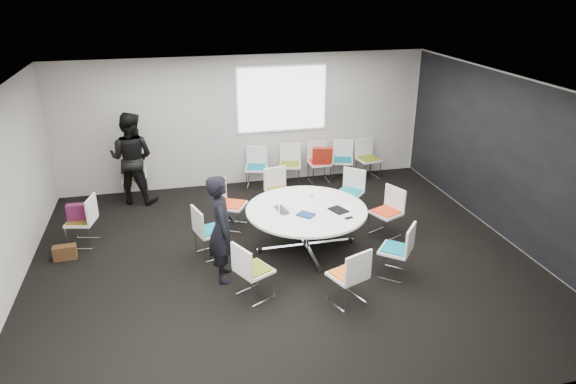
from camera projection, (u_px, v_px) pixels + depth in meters
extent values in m
cube|color=black|center=(282.00, 259.00, 8.46)|extent=(8.00, 7.00, 0.04)
cube|color=white|center=(281.00, 87.00, 7.36)|extent=(8.00, 7.00, 0.04)
cube|color=#A8A39E|center=(245.00, 121.00, 11.06)|extent=(8.00, 0.04, 2.80)
cube|color=#A8A39E|center=(365.00, 314.00, 4.76)|extent=(8.00, 0.04, 2.80)
cube|color=#A8A39E|center=(510.00, 159.00, 8.77)|extent=(0.04, 7.00, 2.80)
cube|color=black|center=(509.00, 159.00, 8.76)|extent=(0.01, 6.94, 2.74)
cube|color=silver|center=(306.00, 245.00, 8.78)|extent=(0.90, 0.90, 0.08)
cylinder|color=silver|center=(306.00, 228.00, 8.65)|extent=(0.10, 0.10, 0.65)
cylinder|color=white|center=(306.00, 210.00, 8.52)|extent=(2.01, 2.01, 0.04)
cube|color=white|center=(282.00, 99.00, 11.01)|extent=(1.90, 0.03, 1.35)
cube|color=silver|center=(385.00, 225.00, 9.12)|extent=(0.55, 0.55, 0.42)
cube|color=white|center=(386.00, 213.00, 9.03)|extent=(0.59, 0.60, 0.04)
cube|color=red|center=(386.00, 212.00, 9.02)|extent=(0.51, 0.52, 0.03)
cube|color=white|center=(395.00, 198.00, 9.05)|extent=(0.22, 0.44, 0.42)
cube|color=silver|center=(349.00, 204.00, 9.93)|extent=(0.59, 0.59, 0.42)
cube|color=white|center=(349.00, 193.00, 9.85)|extent=(0.64, 0.64, 0.04)
cube|color=#0A7F82|center=(350.00, 192.00, 9.83)|extent=(0.55, 0.55, 0.03)
cube|color=white|center=(354.00, 179.00, 9.92)|extent=(0.36, 0.34, 0.42)
cube|color=silver|center=(279.00, 203.00, 9.99)|extent=(0.49, 0.49, 0.42)
cube|color=white|center=(279.00, 192.00, 9.90)|extent=(0.53, 0.52, 0.04)
cube|color=olive|center=(279.00, 191.00, 9.89)|extent=(0.46, 0.45, 0.03)
cube|color=white|center=(275.00, 177.00, 9.99)|extent=(0.46, 0.12, 0.42)
cube|color=silver|center=(233.00, 217.00, 9.42)|extent=(0.57, 0.57, 0.42)
cube|color=white|center=(233.00, 205.00, 9.33)|extent=(0.60, 0.61, 0.04)
cube|color=red|center=(233.00, 204.00, 9.31)|extent=(0.52, 0.53, 0.03)
cube|color=white|center=(221.00, 193.00, 9.29)|extent=(0.25, 0.42, 0.42)
cube|color=silver|center=(211.00, 244.00, 8.48)|extent=(0.53, 0.53, 0.42)
cube|color=white|center=(211.00, 231.00, 8.39)|extent=(0.56, 0.57, 0.04)
cube|color=#096D87|center=(211.00, 230.00, 8.37)|extent=(0.48, 0.50, 0.03)
cube|color=white|center=(198.00, 222.00, 8.20)|extent=(0.17, 0.45, 0.42)
cube|color=silver|center=(255.00, 284.00, 7.37)|extent=(0.57, 0.57, 0.42)
cube|color=white|center=(254.00, 270.00, 7.28)|extent=(0.60, 0.61, 0.04)
cube|color=#657417|center=(254.00, 268.00, 7.27)|extent=(0.52, 0.53, 0.03)
cube|color=white|center=(242.00, 261.00, 7.06)|extent=(0.24, 0.43, 0.42)
cube|color=silver|center=(347.00, 289.00, 7.25)|extent=(0.55, 0.55, 0.42)
cube|color=white|center=(347.00, 275.00, 7.16)|extent=(0.59, 0.58, 0.04)
cube|color=orange|center=(347.00, 273.00, 7.14)|extent=(0.51, 0.50, 0.03)
cube|color=white|center=(358.00, 267.00, 6.91)|extent=(0.44, 0.20, 0.42)
cube|color=silver|center=(394.00, 263.00, 7.90)|extent=(0.59, 0.59, 0.42)
cube|color=white|center=(395.00, 250.00, 7.81)|extent=(0.63, 0.64, 0.04)
cube|color=#07677B|center=(395.00, 248.00, 7.80)|extent=(0.55, 0.55, 0.03)
cube|color=white|center=(410.00, 240.00, 7.64)|extent=(0.33, 0.37, 0.42)
cube|color=silver|center=(257.00, 178.00, 11.21)|extent=(0.51, 0.51, 0.42)
cube|color=white|center=(256.00, 168.00, 11.12)|extent=(0.55, 0.54, 0.04)
cube|color=#0B687B|center=(256.00, 167.00, 11.11)|extent=(0.48, 0.47, 0.03)
cube|color=white|center=(257.00, 155.00, 11.23)|extent=(0.45, 0.15, 0.42)
cube|color=silver|center=(290.00, 175.00, 11.39)|extent=(0.51, 0.51, 0.42)
cube|color=white|center=(290.00, 165.00, 11.30)|extent=(0.56, 0.54, 0.04)
cube|color=olive|center=(290.00, 164.00, 11.29)|extent=(0.49, 0.47, 0.03)
cube|color=white|center=(290.00, 152.00, 11.40)|extent=(0.45, 0.15, 0.42)
cube|color=silver|center=(319.00, 173.00, 11.52)|extent=(0.43, 0.43, 0.42)
cube|color=white|center=(319.00, 163.00, 11.43)|extent=(0.47, 0.45, 0.04)
cube|color=red|center=(319.00, 162.00, 11.42)|extent=(0.41, 0.39, 0.03)
cube|color=white|center=(317.00, 150.00, 11.53)|extent=(0.46, 0.04, 0.42)
cube|color=silver|center=(342.00, 171.00, 11.65)|extent=(0.53, 0.53, 0.42)
cube|color=white|center=(343.00, 161.00, 11.56)|extent=(0.58, 0.57, 0.04)
cube|color=#0A627E|center=(343.00, 160.00, 11.55)|extent=(0.50, 0.49, 0.03)
cube|color=white|center=(343.00, 148.00, 11.66)|extent=(0.45, 0.18, 0.42)
cube|color=silver|center=(368.00, 169.00, 11.74)|extent=(0.49, 0.49, 0.42)
cube|color=white|center=(368.00, 160.00, 11.65)|extent=(0.53, 0.52, 0.04)
cube|color=olive|center=(368.00, 158.00, 11.64)|extent=(0.46, 0.45, 0.03)
cube|color=white|center=(364.00, 147.00, 11.73)|extent=(0.46, 0.12, 0.42)
cube|color=silver|center=(83.00, 233.00, 8.81)|extent=(0.50, 0.50, 0.42)
cube|color=white|center=(81.00, 221.00, 8.72)|extent=(0.53, 0.55, 0.04)
cube|color=brown|center=(81.00, 220.00, 8.71)|extent=(0.46, 0.47, 0.03)
cube|color=white|center=(92.00, 209.00, 8.64)|extent=(0.14, 0.46, 0.42)
cube|color=silver|center=(136.00, 189.00, 10.66)|extent=(0.46, 0.46, 0.42)
cube|color=white|center=(135.00, 178.00, 10.57)|extent=(0.50, 0.48, 0.04)
cube|color=olive|center=(135.00, 177.00, 10.55)|extent=(0.43, 0.42, 0.03)
cube|color=white|center=(135.00, 165.00, 10.67)|extent=(0.46, 0.08, 0.42)
imported|color=black|center=(221.00, 228.00, 7.60)|extent=(0.42, 0.62, 1.68)
imported|color=black|center=(132.00, 158.00, 10.24)|extent=(1.10, 0.98, 1.87)
imported|color=#333338|center=(284.00, 209.00, 8.45)|extent=(0.29, 0.39, 0.03)
cube|color=silver|center=(279.00, 205.00, 8.32)|extent=(0.08, 0.30, 0.22)
cube|color=black|center=(338.00, 210.00, 8.43)|extent=(0.32, 0.36, 0.02)
cube|color=navy|center=(306.00, 215.00, 8.26)|extent=(0.33, 0.33, 0.03)
cube|color=silver|center=(328.00, 197.00, 8.94)|extent=(0.36, 0.33, 0.00)
cube|color=white|center=(347.00, 207.00, 8.55)|extent=(0.35, 0.30, 0.00)
cylinder|color=white|center=(311.00, 195.00, 8.90)|extent=(0.08, 0.08, 0.09)
cube|color=black|center=(349.00, 218.00, 8.17)|extent=(0.15, 0.10, 0.01)
cube|color=#531638|center=(80.00, 212.00, 8.65)|extent=(0.40, 0.14, 0.28)
cube|color=#442A15|center=(65.00, 252.00, 8.39)|extent=(0.37, 0.18, 0.24)
cube|color=maroon|center=(322.00, 155.00, 11.14)|extent=(0.47, 0.26, 0.36)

